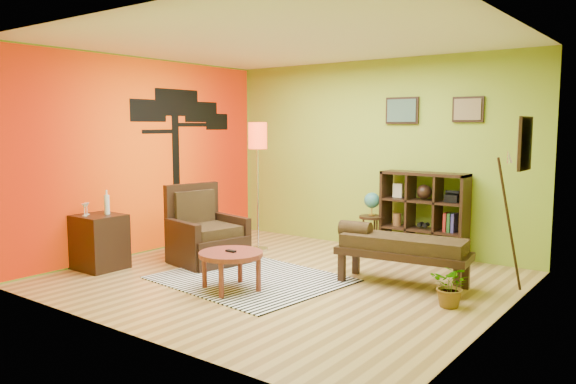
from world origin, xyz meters
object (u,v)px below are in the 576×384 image
Objects in this scene: side_cabinet at (99,241)px; floor_lamp at (258,147)px; armchair at (205,239)px; bench at (399,247)px; coffee_table at (231,257)px; globe_table at (372,207)px; potted_plant at (452,290)px; cube_shelf at (425,216)px.

floor_lamp is (0.95, 2.04, 1.17)m from side_cabinet.
armchair reaches higher than side_cabinet.
floor_lamp is 2.72m from bench.
bench is at bearing 25.44° from side_cabinet.
bench is at bearing 12.37° from armchair.
bench reaches higher than coffee_table.
globe_table is (2.37, 2.90, 0.31)m from side_cabinet.
bench is at bearing -50.56° from globe_table.
floor_lamp is at bearing 121.30° from coffee_table.
armchair is 1.03× the size of side_cabinet.
armchair reaches higher than potted_plant.
globe_table is at bearing -169.09° from cube_shelf.
coffee_table is 2.35m from floor_lamp.
armchair is 1.36m from side_cabinet.
coffee_table is at bearing -157.49° from potted_plant.
bench is (2.58, 0.56, 0.13)m from armchair.
floor_lamp reaches higher than coffee_table.
side_cabinet is (-0.84, -1.06, 0.04)m from armchair.
side_cabinet is 1.16× the size of globe_table.
cube_shelf reaches higher than bench.
floor_lamp is at bearing 83.57° from armchair.
potted_plant is (2.19, 0.91, -0.20)m from coffee_table.
side_cabinet is 3.76m from globe_table.
bench is at bearing 151.59° from potted_plant.
coffee_table is at bearing 8.31° from side_cabinet.
armchair is at bearing -129.65° from globe_table.
armchair reaches higher than globe_table.
side_cabinet is at bearing -171.69° from coffee_table.
side_cabinet reaches higher than globe_table.
cube_shelf is at bearing 10.91° from globe_table.
cube_shelf is at bearing 120.62° from potted_plant.
coffee_table is 0.38× the size of floor_lamp.
floor_lamp is 3.62m from potted_plant.
globe_table is 2.55m from potted_plant.
floor_lamp is at bearing -155.10° from cube_shelf.
potted_plant is (0.79, -0.43, -0.27)m from bench.
bench is at bearing -9.62° from floor_lamp.
potted_plant is at bearing -59.38° from cube_shelf.
cube_shelf reaches higher than globe_table.
globe_table is at bearing 82.32° from coffee_table.
bench is at bearing -77.82° from cube_shelf.
coffee_table is at bearing -33.14° from armchair.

